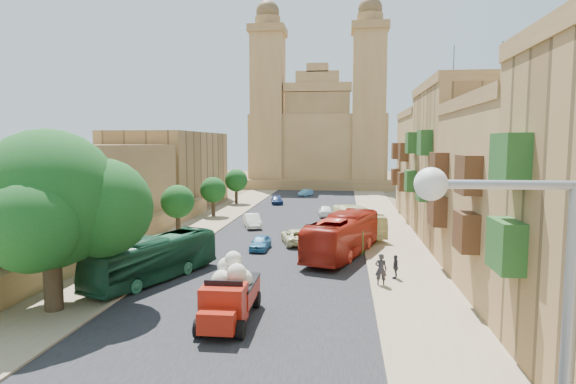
% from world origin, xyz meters
% --- Properties ---
extents(ground, '(260.00, 260.00, 0.00)m').
position_xyz_m(ground, '(0.00, 0.00, 0.00)').
color(ground, brown).
extents(road_surface, '(14.00, 140.00, 0.01)m').
position_xyz_m(road_surface, '(0.00, 30.00, 0.01)').
color(road_surface, black).
rests_on(road_surface, ground).
extents(sidewalk_east, '(5.00, 140.00, 0.01)m').
position_xyz_m(sidewalk_east, '(9.50, 30.00, 0.01)').
color(sidewalk_east, '#89765A').
rests_on(sidewalk_east, ground).
extents(sidewalk_west, '(5.00, 140.00, 0.01)m').
position_xyz_m(sidewalk_west, '(-9.50, 30.00, 0.01)').
color(sidewalk_west, '#89765A').
rests_on(sidewalk_west, ground).
extents(kerb_east, '(0.25, 140.00, 0.12)m').
position_xyz_m(kerb_east, '(7.00, 30.00, 0.06)').
color(kerb_east, '#89765A').
rests_on(kerb_east, ground).
extents(kerb_west, '(0.25, 140.00, 0.12)m').
position_xyz_m(kerb_west, '(-7.00, 30.00, 0.06)').
color(kerb_west, '#89765A').
rests_on(kerb_west, ground).
extents(townhouse_b, '(9.00, 14.00, 14.90)m').
position_xyz_m(townhouse_b, '(15.95, 11.00, 5.66)').
color(townhouse_b, olive).
rests_on(townhouse_b, ground).
extents(townhouse_c, '(9.00, 14.00, 17.40)m').
position_xyz_m(townhouse_c, '(15.95, 25.00, 6.91)').
color(townhouse_c, '#9C7647').
rests_on(townhouse_c, ground).
extents(townhouse_d, '(9.00, 14.00, 15.90)m').
position_xyz_m(townhouse_d, '(15.95, 39.00, 6.16)').
color(townhouse_d, olive).
rests_on(townhouse_d, ground).
extents(west_wall, '(1.00, 40.00, 1.80)m').
position_xyz_m(west_wall, '(-12.50, 20.00, 0.90)').
color(west_wall, olive).
rests_on(west_wall, ground).
extents(west_building_low, '(10.00, 28.00, 8.40)m').
position_xyz_m(west_building_low, '(-18.00, 18.00, 4.20)').
color(west_building_low, brown).
rests_on(west_building_low, ground).
extents(west_building_mid, '(10.00, 22.00, 10.00)m').
position_xyz_m(west_building_mid, '(-18.00, 44.00, 5.00)').
color(west_building_mid, '#9C7647').
rests_on(west_building_mid, ground).
extents(church, '(28.00, 22.50, 36.30)m').
position_xyz_m(church, '(-0.00, 78.61, 9.52)').
color(church, olive).
rests_on(church, ground).
extents(ficus_tree, '(9.28, 8.53, 9.28)m').
position_xyz_m(ficus_tree, '(-9.42, 4.01, 5.48)').
color(ficus_tree, '#392B1C').
rests_on(ficus_tree, ground).
extents(street_tree_a, '(3.35, 3.35, 5.15)m').
position_xyz_m(street_tree_a, '(-10.00, 12.00, 3.45)').
color(street_tree_a, '#392B1C').
rests_on(street_tree_a, ground).
extents(street_tree_b, '(3.09, 3.09, 4.74)m').
position_xyz_m(street_tree_b, '(-10.00, 24.00, 3.17)').
color(street_tree_b, '#392B1C').
rests_on(street_tree_b, ground).
extents(street_tree_c, '(3.02, 3.02, 4.64)m').
position_xyz_m(street_tree_c, '(-10.00, 36.00, 3.10)').
color(street_tree_c, '#392B1C').
rests_on(street_tree_c, ground).
extents(street_tree_d, '(3.21, 3.21, 4.94)m').
position_xyz_m(street_tree_d, '(-10.00, 48.00, 3.30)').
color(street_tree_d, '#392B1C').
rests_on(street_tree_d, ground).
extents(red_truck, '(2.28, 5.60, 3.25)m').
position_xyz_m(red_truck, '(-0.13, 3.52, 1.43)').
color(red_truck, '#98190B').
rests_on(red_truck, ground).
extents(olive_pickup, '(3.32, 4.92, 1.87)m').
position_xyz_m(olive_pickup, '(5.10, 20.00, 0.91)').
color(olive_pickup, '#3E5720').
rests_on(olive_pickup, ground).
extents(bus_green_north, '(5.65, 10.12, 2.77)m').
position_xyz_m(bus_green_north, '(-6.50, 9.80, 1.38)').
color(bus_green_north, '#1C5134').
rests_on(bus_green_north, ground).
extents(bus_red_east, '(5.97, 11.59, 3.15)m').
position_xyz_m(bus_red_east, '(5.18, 17.83, 1.58)').
color(bus_red_east, '#A32115').
rests_on(bus_red_east, ground).
extents(bus_cream_east, '(5.03, 9.15, 2.50)m').
position_xyz_m(bus_cream_east, '(6.50, 26.57, 1.25)').
color(bus_cream_east, beige).
rests_on(bus_cream_east, ground).
extents(car_blue_a, '(1.47, 3.47, 1.17)m').
position_xyz_m(car_blue_a, '(-1.41, 19.10, 0.59)').
color(car_blue_a, teal).
rests_on(car_blue_a, ground).
extents(car_white_a, '(2.70, 4.44, 1.38)m').
position_xyz_m(car_white_a, '(-4.04, 29.13, 0.69)').
color(car_white_a, white).
rests_on(car_white_a, ground).
extents(car_cream, '(3.23, 5.00, 1.28)m').
position_xyz_m(car_cream, '(1.17, 21.69, 0.64)').
color(car_cream, beige).
rests_on(car_cream, ground).
extents(car_dkblue, '(2.29, 4.08, 1.12)m').
position_xyz_m(car_dkblue, '(-4.21, 48.20, 0.56)').
color(car_dkblue, navy).
rests_on(car_dkblue, ground).
extents(car_white_b, '(2.01, 4.10, 1.35)m').
position_xyz_m(car_white_b, '(3.04, 37.35, 0.67)').
color(car_white_b, white).
rests_on(car_white_b, ground).
extents(car_blue_b, '(2.39, 3.44, 1.07)m').
position_xyz_m(car_blue_b, '(-1.07, 59.25, 0.54)').
color(car_blue_b, '#4E91B9').
rests_on(car_blue_b, ground).
extents(pedestrian_a, '(0.78, 0.58, 1.95)m').
position_xyz_m(pedestrian_a, '(7.50, 10.35, 0.98)').
color(pedestrian_a, '#2A282D').
rests_on(pedestrian_a, ground).
extents(pedestrian_c, '(0.39, 0.91, 1.54)m').
position_xyz_m(pedestrian_c, '(8.51, 11.86, 0.77)').
color(pedestrian_c, '#32333A').
rests_on(pedestrian_c, ground).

